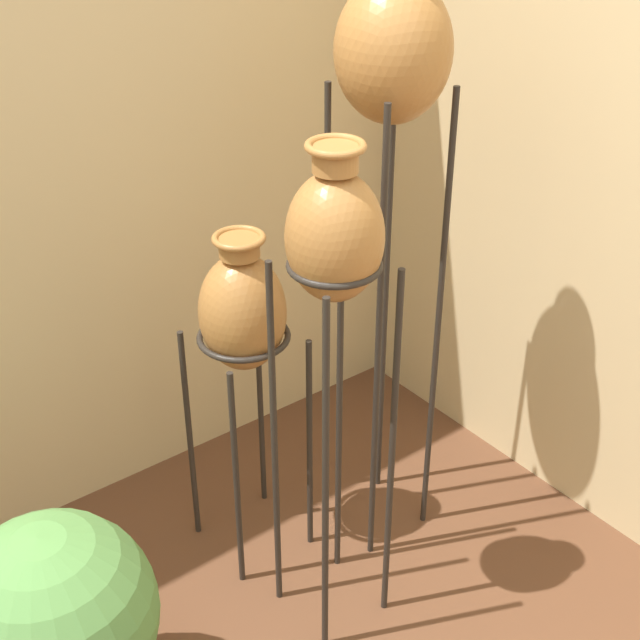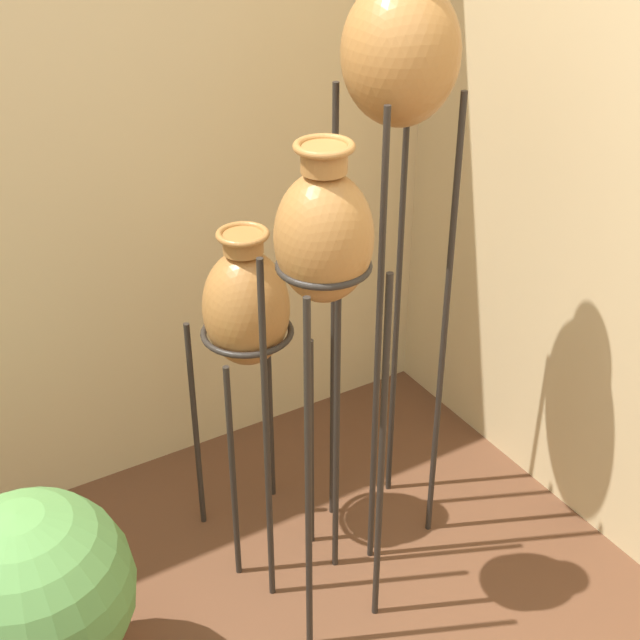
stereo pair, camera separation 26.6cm
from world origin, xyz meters
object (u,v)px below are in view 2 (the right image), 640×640
Objects in this scene: vase_stand_short at (246,312)px; potted_plant at (37,604)px; vase_stand_medium at (324,253)px; vase_stand_tall at (400,66)px.

vase_stand_short is 1.62× the size of potted_plant.
vase_stand_medium is at bearing -5.35° from potted_plant.
vase_stand_medium is 1.23m from potted_plant.
vase_stand_medium reaches higher than potted_plant.
vase_stand_medium is 1.33× the size of vase_stand_short.
vase_stand_tall is 2.70× the size of potted_plant.
vase_stand_short is (-0.41, 0.18, -0.74)m from vase_stand_tall.
vase_stand_short is at bearing 156.03° from vase_stand_tall.
potted_plant is (-1.24, -0.14, -1.25)m from vase_stand_tall.
vase_stand_medium is 2.15× the size of potted_plant.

